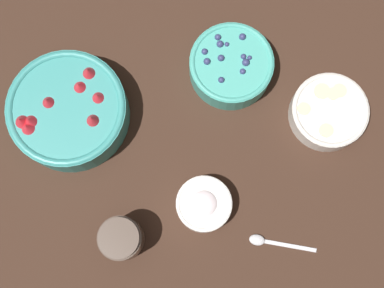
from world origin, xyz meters
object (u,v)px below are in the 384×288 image
Objects in this scene: bowl_strawberries at (68,111)px; bowl_bananas at (329,112)px; bowl_blueberries at (231,66)px; bowl_cream at (204,204)px; jar_chocolate at (122,239)px.

bowl_bananas is (0.48, -0.24, -0.02)m from bowl_strawberries.
bowl_strawberries is 0.35m from bowl_blueberries.
bowl_strawberries is 2.18× the size of bowl_cream.
bowl_bananas is at bearing 9.10° from bowl_cream.
bowl_blueberries is at bearing -10.61° from bowl_strawberries.
bowl_blueberries is 0.42m from jar_chocolate.
bowl_strawberries is at bearing 118.28° from bowl_cream.
bowl_blueberries is at bearing 51.36° from bowl_cream.
jar_chocolate reaches higher than bowl_cream.
bowl_bananas is 0.32m from bowl_cream.
bowl_bananas is 0.49m from jar_chocolate.
bowl_blueberries is at bearing 31.31° from jar_chocolate.
bowl_cream reaches higher than bowl_bananas.
bowl_cream is (0.16, -0.30, -0.01)m from bowl_strawberries.
jar_chocolate is (-0.36, -0.22, 0.01)m from bowl_blueberries.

